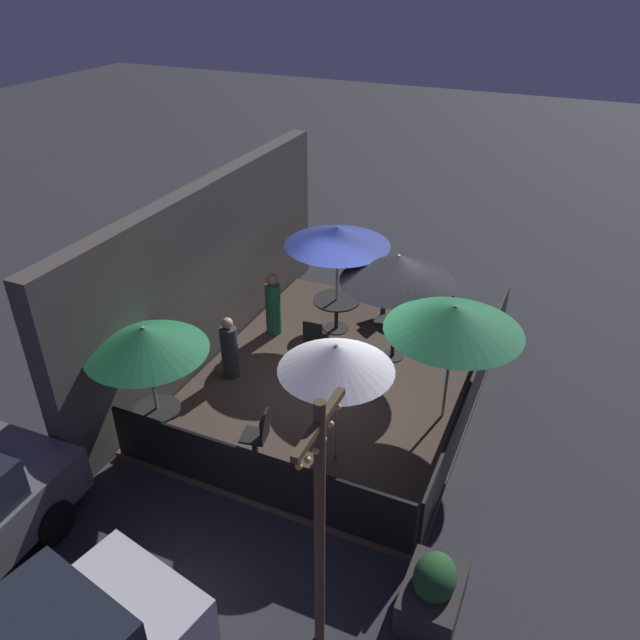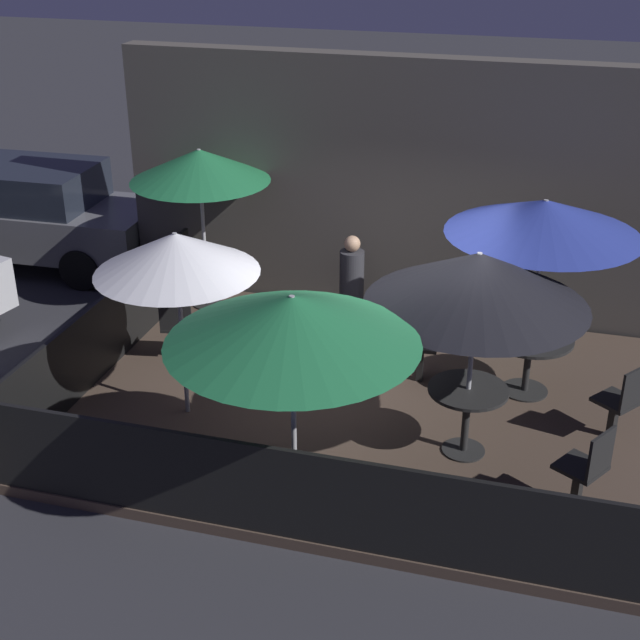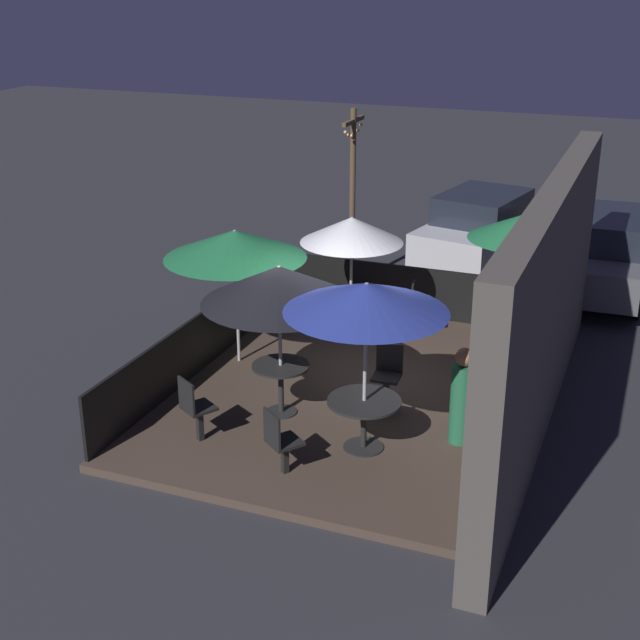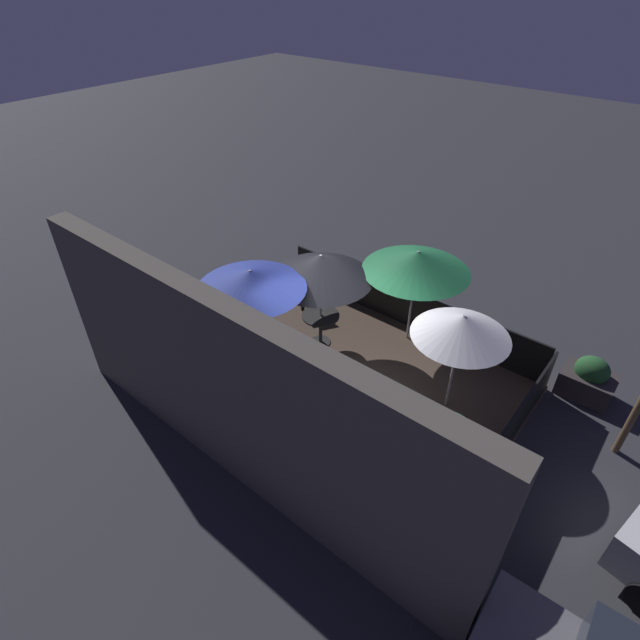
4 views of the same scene
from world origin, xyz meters
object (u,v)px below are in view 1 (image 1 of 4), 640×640
at_px(dining_table_1, 336,305).
at_px(patron_1, 230,350).
at_px(patio_chair_0, 445,314).
at_px(patio_chair_2, 258,435).
at_px(dining_table_2, 394,331).
at_px(patio_umbrella_1, 338,236).
at_px(patio_chair_3, 315,339).
at_px(patio_chair_1, 386,295).
at_px(patio_umbrella_4, 455,318).
at_px(patron_0, 273,305).
at_px(patio_umbrella_0, 145,340).
at_px(patio_umbrella_2, 398,268).
at_px(patio_umbrella_3, 336,358).
at_px(dining_table_0, 158,416).
at_px(light_post, 320,522).
at_px(planter_box, 433,591).

bearing_deg(dining_table_1, patron_1, 153.85).
distance_m(patio_chair_0, patio_chair_2, 5.21).
bearing_deg(dining_table_2, patio_umbrella_1, 69.85).
bearing_deg(patio_chair_3, patio_chair_1, -20.14).
xyz_separation_m(patio_umbrella_4, dining_table_1, (1.97, 2.85, -1.43)).
bearing_deg(patio_chair_0, patio_chair_2, 11.65).
bearing_deg(patron_0, patio_chair_3, 158.43).
bearing_deg(patio_umbrella_0, patio_chair_2, -79.22).
distance_m(dining_table_1, patio_chair_2, 4.25).
relative_size(patio_chair_2, patron_0, 0.67).
relative_size(patio_umbrella_1, patio_umbrella_2, 1.05).
bearing_deg(patio_chair_0, patio_chair_1, -72.22).
bearing_deg(patio_chair_1, patio_chair_0, 113.33).
xyz_separation_m(patio_umbrella_3, dining_table_0, (-0.88, 2.75, -1.36)).
bearing_deg(patio_umbrella_2, light_post, -169.96).
distance_m(patron_1, light_post, 5.72).
bearing_deg(patio_umbrella_0, patio_chair_1, -19.98).
distance_m(patio_umbrella_4, patio_chair_1, 3.95).
height_order(dining_table_2, patio_chair_2, patio_chair_2).
bearing_deg(dining_table_2, patio_umbrella_2, 153.43).
xyz_separation_m(patio_umbrella_3, patio_chair_0, (4.34, -0.69, -1.41)).
xyz_separation_m(patron_1, planter_box, (-3.24, -4.84, -0.31)).
distance_m(patio_umbrella_0, patio_umbrella_4, 4.85).
bearing_deg(patio_chair_1, light_post, 50.05).
bearing_deg(patio_umbrella_0, dining_table_0, 0.00).
height_order(patio_umbrella_4, dining_table_0, patio_umbrella_4).
relative_size(patio_umbrella_1, dining_table_2, 2.85).
bearing_deg(dining_table_1, patio_umbrella_2, -110.15).
bearing_deg(patio_chair_3, planter_box, -144.37).
xyz_separation_m(patio_chair_1, patron_1, (-3.44, 1.96, 0.09)).
bearing_deg(dining_table_0, dining_table_1, -15.39).
xyz_separation_m(patio_umbrella_1, patron_1, (-2.42, 1.19, -1.58)).
xyz_separation_m(patio_umbrella_3, patio_umbrella_4, (1.70, -1.35, 0.08)).
xyz_separation_m(patio_umbrella_2, patio_chair_3, (-0.78, 1.37, -1.46)).
xyz_separation_m(patron_0, patron_1, (-1.75, 0.02, -0.07)).
distance_m(patio_chair_3, light_post, 5.95).
relative_size(patio_chair_1, patio_chair_2, 0.97).
bearing_deg(patron_0, dining_table_2, -171.37).
xyz_separation_m(dining_table_0, light_post, (-2.01, -3.77, 1.35)).
bearing_deg(patron_0, patron_1, 95.28).
height_order(patio_chair_1, patio_chair_3, patio_chair_3).
bearing_deg(patio_umbrella_4, patio_chair_0, 13.99).
relative_size(patio_umbrella_4, patron_0, 1.64).
bearing_deg(patio_chair_3, dining_table_2, -63.99).
relative_size(patio_umbrella_1, dining_table_1, 2.37).
bearing_deg(planter_box, patio_chair_3, 39.39).
distance_m(dining_table_1, dining_table_2, 1.55).
bearing_deg(patron_1, patio_umbrella_4, 140.80).
bearing_deg(dining_table_2, patio_umbrella_3, -179.06).
xyz_separation_m(dining_table_1, patio_chair_0, (0.68, -2.19, -0.05)).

